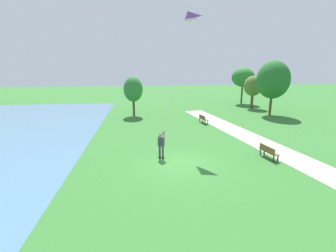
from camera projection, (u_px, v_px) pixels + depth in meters
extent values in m
plane|color=#33702D|center=(179.00, 164.00, 15.39)|extent=(120.00, 120.00, 0.00)
cube|color=#B7AD99|center=(273.00, 149.00, 18.13)|extent=(7.76, 31.95, 0.02)
cube|color=#232328|center=(160.00, 157.00, 16.38)|extent=(0.23, 0.26, 0.06)
cylinder|color=#383842|center=(160.00, 152.00, 16.26)|extent=(0.14, 0.14, 0.82)
cube|color=#232328|center=(163.00, 158.00, 16.27)|extent=(0.23, 0.26, 0.06)
cylinder|color=#383842|center=(163.00, 152.00, 16.15)|extent=(0.14, 0.14, 0.82)
cube|color=#333842|center=(161.00, 142.00, 16.03)|extent=(0.45, 0.41, 0.60)
sphere|color=#DBB28E|center=(161.00, 135.00, 15.92)|extent=(0.22, 0.22, 0.22)
ellipsoid|color=#4C3319|center=(161.00, 135.00, 15.90)|extent=(0.31, 0.31, 0.13)
cylinder|color=#333842|center=(162.00, 134.00, 16.15)|extent=(0.54, 0.32, 0.43)
cylinder|color=#333842|center=(164.00, 135.00, 16.07)|extent=(0.15, 0.56, 0.43)
sphere|color=#DBB28E|center=(164.00, 132.00, 16.21)|extent=(0.10, 0.10, 0.10)
pyramid|color=purple|center=(187.00, 16.00, 17.47)|extent=(1.22, 1.40, 0.41)
cone|color=yellow|center=(190.00, 21.00, 17.73)|extent=(0.28, 0.28, 0.22)
cylinder|color=black|center=(190.00, 19.00, 17.70)|extent=(0.69, 1.01, 0.02)
cylinder|color=silver|center=(178.00, 74.00, 16.98)|extent=(2.30, 3.22, 7.42)
cube|color=brown|center=(269.00, 152.00, 16.19)|extent=(0.69, 1.55, 0.05)
cube|color=brown|center=(267.00, 149.00, 16.09)|extent=(0.29, 1.49, 0.40)
cube|color=#2D2D33|center=(264.00, 151.00, 16.92)|extent=(0.07, 0.07, 0.45)
cube|color=#2D2D33|center=(260.00, 152.00, 16.83)|extent=(0.07, 0.07, 0.45)
cube|color=#2D2D33|center=(278.00, 158.00, 15.67)|extent=(0.07, 0.07, 0.45)
cube|color=#2D2D33|center=(274.00, 159.00, 15.58)|extent=(0.07, 0.07, 0.45)
cube|color=brown|center=(204.00, 119.00, 25.97)|extent=(0.69, 1.55, 0.05)
cube|color=brown|center=(202.00, 117.00, 25.86)|extent=(0.29, 1.49, 0.40)
cube|color=#2D2D33|center=(202.00, 120.00, 26.69)|extent=(0.07, 0.07, 0.45)
cube|color=#2D2D33|center=(200.00, 120.00, 26.60)|extent=(0.07, 0.07, 0.45)
cube|color=#2D2D33|center=(208.00, 122.00, 25.44)|extent=(0.07, 0.07, 0.45)
cube|color=#2D2D33|center=(205.00, 123.00, 25.36)|extent=(0.07, 0.07, 0.45)
cylinder|color=brown|center=(134.00, 107.00, 29.67)|extent=(0.28, 0.28, 2.21)
ellipsoid|color=#2D7533|center=(133.00, 89.00, 29.15)|extent=(2.29, 2.62, 3.01)
cylinder|color=brown|center=(252.00, 101.00, 34.90)|extent=(0.37, 0.37, 2.21)
ellipsoid|color=#567033|center=(253.00, 86.00, 34.39)|extent=(2.61, 2.41, 2.84)
cylinder|color=brown|center=(242.00, 94.00, 39.00)|extent=(0.28, 0.28, 3.16)
ellipsoid|color=#2D7533|center=(243.00, 77.00, 38.35)|extent=(3.51, 3.72, 3.01)
cylinder|color=brown|center=(271.00, 104.00, 30.08)|extent=(0.31, 0.31, 2.75)
ellipsoid|color=#236628|center=(273.00, 80.00, 29.35)|extent=(3.85, 4.07, 4.55)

